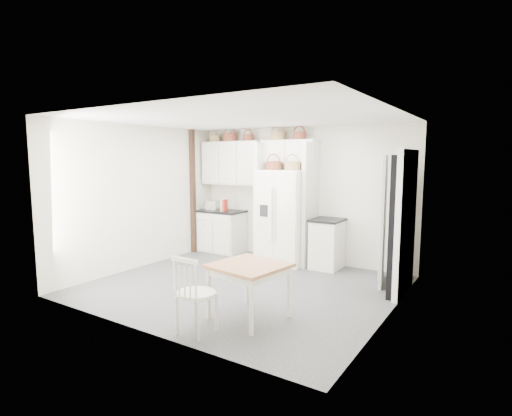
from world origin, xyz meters
The scene contains 29 objects.
floor centered at (0.00, 0.00, 0.00)m, with size 4.50×4.50×0.00m, color #313131.
ceiling centered at (0.00, 0.00, 2.60)m, with size 4.50×4.50×0.00m, color white.
wall_back centered at (0.00, 2.00, 1.30)m, with size 4.50×4.50×0.00m, color beige.
wall_left centered at (-2.25, 0.00, 1.30)m, with size 4.00×4.00×0.00m, color beige.
wall_right centered at (2.25, 0.00, 1.30)m, with size 4.00×4.00×0.00m, color beige.
refrigerator centered at (-0.15, 1.63, 0.89)m, with size 0.92×0.74×1.79m, color white.
base_cab_left centered at (-1.71, 1.70, 0.43)m, with size 0.93×0.59×0.86m, color silver.
base_cab_right centered at (0.71, 1.70, 0.43)m, with size 0.49×0.59×0.87m, color silver.
dining_table centered at (0.79, -1.00, 0.35)m, with size 0.83×0.83×0.70m, color brown.
windsor_chair centered at (0.52, -1.69, 0.47)m, with size 0.46×0.42×0.94m, color silver.
counter_left centered at (-1.71, 1.70, 0.88)m, with size 0.97×0.62×0.04m, color black.
counter_right centered at (0.71, 1.70, 0.89)m, with size 0.53×0.63×0.04m, color black.
toaster centered at (-1.89, 1.61, 1.00)m, with size 0.30×0.17×0.21m, color silver.
cookbook_red centered at (-1.55, 1.62, 1.02)m, with size 0.04×0.17×0.25m, color #B12517.
cookbook_cream centered at (-1.58, 1.62, 1.03)m, with size 0.04×0.18×0.27m, color beige.
basket_upper_a centered at (-1.97, 1.83, 2.42)m, with size 0.26×0.26×0.15m, color olive.
basket_upper_b centered at (-1.57, 1.83, 2.44)m, with size 0.30×0.30×0.18m, color maroon.
basket_upper_c centered at (-1.11, 1.83, 2.42)m, with size 0.23×0.23×0.13m, color maroon.
basket_bridge_a centered at (-0.41, 1.83, 2.44)m, with size 0.30×0.30×0.17m, color olive.
basket_bridge_b centered at (0.05, 1.83, 2.42)m, with size 0.26×0.26×0.15m, color maroon.
basket_fridge_a centered at (-0.33, 1.53, 1.87)m, with size 0.31×0.31×0.16m, color maroon.
basket_fridge_b centered at (0.07, 1.53, 1.87)m, with size 0.30×0.30×0.16m, color olive.
upper_cabinet centered at (-1.50, 1.83, 1.90)m, with size 1.40×0.34×0.90m, color silver.
bridge_cabinet centered at (-0.15, 1.83, 2.12)m, with size 1.12×0.34×0.45m, color silver.
fridge_panel_left centered at (-0.66, 1.70, 1.15)m, with size 0.08×0.60×2.30m, color silver.
fridge_panel_right centered at (0.36, 1.70, 1.15)m, with size 0.08×0.60×2.30m, color silver.
trim_post centered at (-2.20, 1.35, 1.30)m, with size 0.09×0.09×2.60m, color #321F10.
doorway_void centered at (2.16, 1.00, 1.02)m, with size 0.18×0.85×2.05m, color black.
door_slab centered at (1.80, 1.33, 1.02)m, with size 0.80×0.04×2.05m, color white.
Camera 1 is at (3.46, -5.02, 2.00)m, focal length 28.00 mm.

